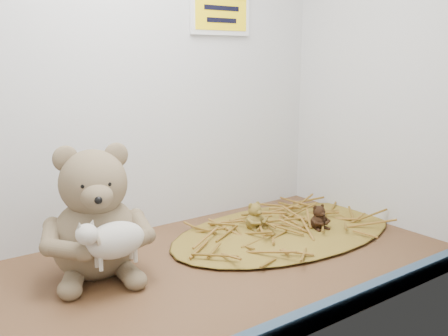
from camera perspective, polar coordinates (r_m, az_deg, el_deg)
alcove_shell at (r=100.56cm, az=-7.77°, el=13.75°), size 120.40×60.20×90.40cm
front_rail at (r=80.76cm, az=6.74°, el=-17.95°), size 119.28×2.20×3.60cm
straw_bed at (r=126.12cm, az=7.10°, el=-7.04°), size 63.57×36.91×1.23cm
main_teddy at (r=101.19cm, az=-14.57°, el=-4.79°), size 26.72×27.53×26.47cm
toy_lamb at (r=93.84cm, az=-12.30°, el=-8.06°), size 14.68×8.96×9.49cm
mini_teddy_tan at (r=124.08cm, az=3.49°, el=-5.32°), size 6.09×6.37×6.88cm
mini_teddy_brown at (r=126.17cm, az=10.76°, el=-5.38°), size 5.71×5.95×6.22cm
wall_sign at (r=134.38cm, az=-0.42°, el=17.80°), size 16.00×1.20×11.00cm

